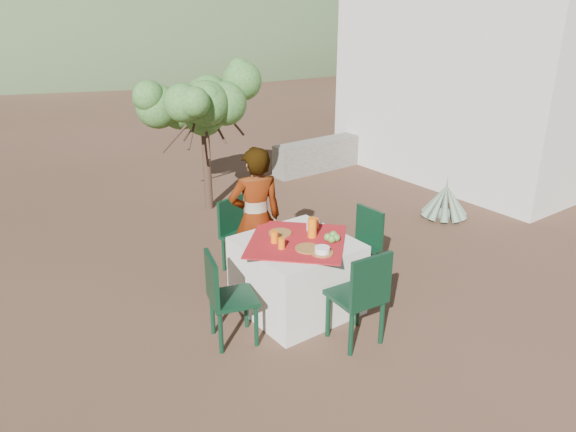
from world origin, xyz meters
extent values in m
plane|color=#3C251B|center=(0.00, 0.00, 0.00)|extent=(160.00, 160.00, 0.00)
cube|color=silver|center=(0.02, -0.14, 0.38)|extent=(1.02, 1.02, 0.75)
cube|color=maroon|center=(0.02, -0.14, 0.76)|extent=(1.30, 1.30, 0.01)
cylinder|color=black|center=(-0.08, 0.71, 0.21)|extent=(0.04, 0.04, 0.42)
cylinder|color=black|center=(0.23, 0.79, 0.21)|extent=(0.04, 0.04, 0.42)
cylinder|color=black|center=(-0.16, 1.02, 0.21)|extent=(0.04, 0.04, 0.42)
cylinder|color=black|center=(0.15, 1.10, 0.21)|extent=(0.04, 0.04, 0.42)
cube|color=black|center=(0.03, 0.91, 0.42)|extent=(0.48, 0.48, 0.04)
cube|color=black|center=(-0.01, 1.08, 0.64)|extent=(0.39, 0.13, 0.41)
cylinder|color=black|center=(0.30, -0.74, 0.23)|extent=(0.05, 0.05, 0.47)
cylinder|color=black|center=(-0.05, -0.71, 0.23)|extent=(0.05, 0.05, 0.47)
cylinder|color=black|center=(0.27, -1.09, 0.23)|extent=(0.05, 0.05, 0.47)
cylinder|color=black|center=(-0.08, -1.06, 0.23)|extent=(0.05, 0.05, 0.47)
cube|color=black|center=(0.11, -0.90, 0.47)|extent=(0.47, 0.47, 0.04)
cube|color=black|center=(0.10, -1.10, 0.72)|extent=(0.44, 0.08, 0.46)
cylinder|color=black|center=(-0.67, -0.44, 0.22)|extent=(0.04, 0.04, 0.44)
cylinder|color=black|center=(-0.58, -0.13, 0.22)|extent=(0.04, 0.04, 0.44)
cylinder|color=black|center=(-0.99, -0.35, 0.22)|extent=(0.04, 0.04, 0.44)
cylinder|color=black|center=(-0.90, -0.03, 0.22)|extent=(0.04, 0.04, 0.44)
cube|color=black|center=(-0.79, -0.24, 0.44)|extent=(0.51, 0.51, 0.04)
cube|color=black|center=(-0.96, -0.19, 0.67)|extent=(0.15, 0.40, 0.43)
cylinder|color=black|center=(0.72, 0.06, 0.21)|extent=(0.04, 0.04, 0.42)
cylinder|color=black|center=(0.73, -0.26, 0.21)|extent=(0.04, 0.04, 0.42)
cylinder|color=black|center=(1.03, 0.07, 0.21)|extent=(0.04, 0.04, 0.42)
cylinder|color=black|center=(1.05, -0.25, 0.21)|extent=(0.04, 0.04, 0.42)
cube|color=black|center=(0.88, -0.10, 0.42)|extent=(0.40, 0.40, 0.04)
cube|color=black|center=(1.06, -0.09, 0.64)|extent=(0.05, 0.39, 0.41)
imported|color=#8C6651|center=(-0.03, 0.53, 0.79)|extent=(0.66, 0.54, 1.57)
cylinder|color=#422F21|center=(0.68, 2.89, 0.70)|extent=(0.12, 0.12, 1.39)
sphere|color=#265C22|center=(0.68, 2.89, 1.39)|extent=(0.60, 0.60, 0.60)
sphere|color=#265C22|center=(1.22, 2.89, 1.54)|extent=(0.56, 0.56, 0.56)
sphere|color=#265C22|center=(0.18, 2.99, 1.49)|extent=(0.52, 0.52, 0.52)
sphere|color=#265C22|center=(0.77, 3.44, 1.59)|extent=(0.54, 0.54, 0.54)
sphere|color=#265C22|center=(0.72, 2.40, 1.44)|extent=(0.48, 0.48, 0.48)
sphere|color=slate|center=(3.22, 0.57, 0.04)|extent=(0.22, 0.22, 0.22)
cone|color=slate|center=(3.22, 0.57, 0.33)|extent=(0.12, 0.12, 0.63)
cone|color=slate|center=(3.36, 0.58, 0.25)|extent=(0.39, 0.14, 0.53)
cone|color=slate|center=(3.32, 0.66, 0.25)|extent=(0.34, 0.30, 0.55)
cone|color=slate|center=(3.25, 0.71, 0.25)|extent=(0.19, 0.38, 0.54)
cone|color=slate|center=(3.16, 0.71, 0.25)|extent=(0.22, 0.37, 0.54)
cone|color=slate|center=(3.10, 0.65, 0.25)|extent=(0.35, 0.27, 0.55)
cone|color=slate|center=(3.07, 0.57, 0.25)|extent=(0.39, 0.14, 0.53)
cone|color=slate|center=(3.11, 0.48, 0.25)|extent=(0.34, 0.30, 0.55)
cone|color=slate|center=(3.18, 0.44, 0.25)|extent=(0.19, 0.38, 0.54)
cone|color=slate|center=(3.27, 0.44, 0.25)|extent=(0.22, 0.37, 0.54)
cone|color=slate|center=(3.33, 0.50, 0.25)|extent=(0.35, 0.27, 0.55)
cube|color=beige|center=(5.60, 1.80, 1.50)|extent=(3.20, 4.20, 3.00)
cube|color=gray|center=(3.60, 3.40, 0.28)|extent=(2.60, 0.35, 0.55)
ellipsoid|color=#354B2A|center=(12.00, 36.00, 0.00)|extent=(48.00, 48.00, 20.00)
ellipsoid|color=slate|center=(28.00, 46.00, 0.00)|extent=(36.00, 36.00, 14.00)
cylinder|color=brown|center=(-0.02, 0.10, 0.77)|extent=(0.24, 0.24, 0.01)
cylinder|color=brown|center=(-0.02, -0.35, 0.77)|extent=(0.24, 0.24, 0.01)
cylinder|color=orange|center=(-0.18, -0.04, 0.82)|extent=(0.07, 0.07, 0.12)
cylinder|color=orange|center=(-0.21, -0.19, 0.82)|extent=(0.07, 0.07, 0.11)
cylinder|color=orange|center=(0.19, -0.15, 0.86)|extent=(0.09, 0.09, 0.20)
cylinder|color=brown|center=(0.03, -0.51, 0.77)|extent=(0.21, 0.21, 0.01)
cylinder|color=white|center=(0.03, -0.51, 0.80)|extent=(0.14, 0.14, 0.05)
cylinder|color=#DC5826|center=(0.36, -0.01, 0.82)|extent=(0.07, 0.07, 0.11)
cylinder|color=#DC5826|center=(0.33, 0.03, 0.81)|extent=(0.06, 0.06, 0.09)
cube|color=white|center=(0.27, -0.02, 0.80)|extent=(0.07, 0.05, 0.08)
sphere|color=#558E33|center=(0.26, -0.32, 0.80)|extent=(0.08, 0.08, 0.08)
sphere|color=#558E33|center=(0.34, -0.31, 0.80)|extent=(0.08, 0.08, 0.08)
sphere|color=#558E33|center=(0.31, -0.38, 0.80)|extent=(0.08, 0.08, 0.08)
sphere|color=#558E33|center=(0.26, -0.38, 0.80)|extent=(0.08, 0.08, 0.08)
camera|label=1|loc=(-3.02, -4.11, 3.06)|focal=35.00mm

